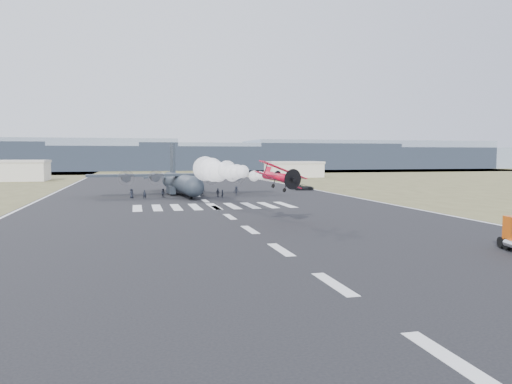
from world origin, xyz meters
name	(u,v)px	position (x,y,z in m)	size (l,w,h in m)	color
ground	(334,284)	(0.00, 0.00, 0.00)	(500.00, 500.00, 0.00)	black
scrub_far	(160,171)	(0.00, 230.00, 0.00)	(500.00, 80.00, 0.00)	brown
runway_markings	(205,201)	(0.00, 60.00, 0.01)	(60.00, 260.00, 0.01)	silver
ridge_seg_c	(34,155)	(-65.00, 260.00, 8.50)	(150.00, 50.00, 17.00)	slate
ridge_seg_d	(157,158)	(0.00, 260.00, 6.50)	(150.00, 50.00, 13.00)	slate
ridge_seg_e	(267,156)	(65.00, 260.00, 7.50)	(150.00, 50.00, 15.00)	slate
ridge_seg_f	(367,155)	(130.00, 260.00, 8.50)	(150.00, 50.00, 17.00)	slate
ridge_seg_g	(457,158)	(195.00, 260.00, 6.50)	(150.00, 50.00, 13.00)	slate
hangar_left	(8,170)	(-52.00, 145.00, 3.41)	(24.50, 14.50, 6.70)	beige
hangar_right	(294,169)	(46.00, 150.00, 3.01)	(20.50, 12.50, 5.90)	beige
aerobatic_biplane	(279,176)	(4.71, 28.68, 5.67)	(6.62, 6.30, 3.69)	red
smoke_trail	(215,170)	(0.64, 52.55, 5.86)	(7.01, 28.75, 4.32)	white
transport_aircraft	(181,181)	(-2.96, 75.63, 2.82)	(37.87, 31.13, 10.92)	#1F272E
support_vehicle	(304,187)	(26.57, 82.28, 0.66)	(2.21, 4.78, 1.33)	black
crew_a	(145,195)	(-10.58, 66.14, 0.87)	(0.64, 0.52, 1.74)	black
crew_b	(163,193)	(-7.01, 69.24, 0.87)	(0.85, 0.52, 1.75)	black
crew_c	(236,191)	(7.85, 70.51, 0.95)	(1.22, 0.57, 1.89)	black
crew_d	(218,192)	(3.64, 68.16, 0.86)	(1.01, 0.52, 1.72)	black
crew_e	(132,193)	(-12.95, 68.87, 0.92)	(0.90, 0.55, 1.83)	black
crew_f	(202,192)	(1.01, 71.75, 0.83)	(1.54, 0.50, 1.66)	black
crew_g	(222,194)	(4.14, 65.62, 0.79)	(0.58, 0.48, 1.59)	black
crew_h	(191,194)	(-2.05, 65.30, 0.83)	(0.80, 0.50, 1.65)	black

